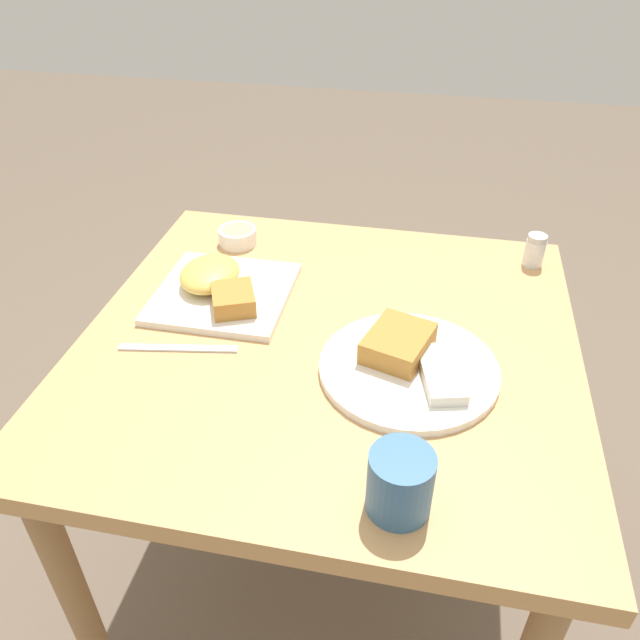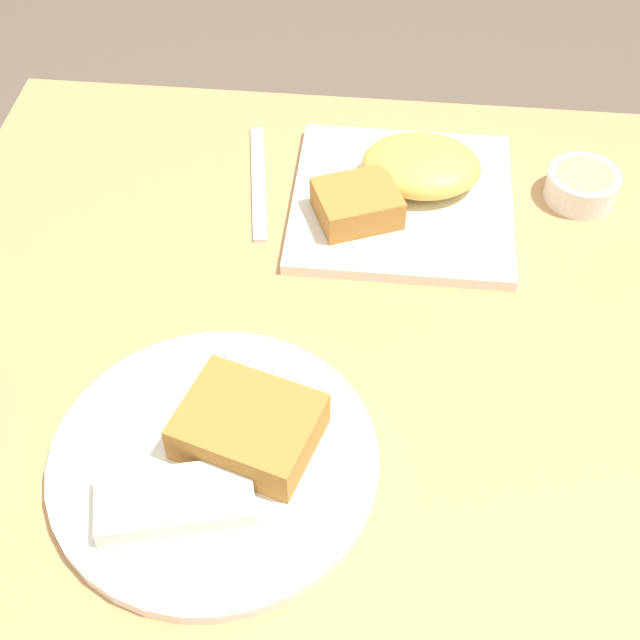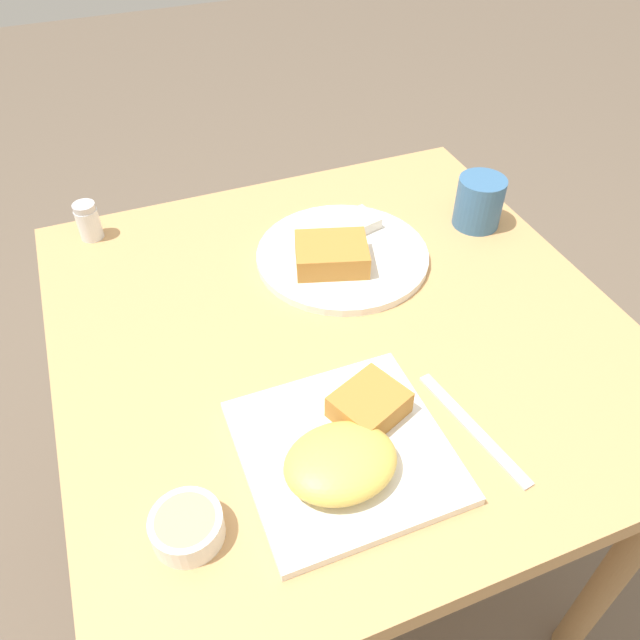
# 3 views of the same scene
# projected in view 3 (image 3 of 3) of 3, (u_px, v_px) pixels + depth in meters

# --- Properties ---
(ground_plane) EXTENTS (8.00, 8.00, 0.00)m
(ground_plane) POSITION_uv_depth(u_px,v_px,m) (333.00, 544.00, 1.45)
(ground_plane) COLOR brown
(dining_table) EXTENTS (0.85, 0.87, 0.72)m
(dining_table) POSITION_uv_depth(u_px,v_px,m) (339.00, 363.00, 1.02)
(dining_table) COLOR tan
(dining_table) RESTS_ON ground_plane
(plate_square_near) EXTENTS (0.25, 0.25, 0.06)m
(plate_square_near) POSITION_uv_depth(u_px,v_px,m) (346.00, 449.00, 0.77)
(plate_square_near) COLOR white
(plate_square_near) RESTS_ON dining_table
(plate_oval_far) EXTENTS (0.30, 0.30, 0.05)m
(plate_oval_far) POSITION_uv_depth(u_px,v_px,m) (340.00, 253.00, 1.06)
(plate_oval_far) COLOR white
(plate_oval_far) RESTS_ON dining_table
(sauce_ramekin) EXTENTS (0.08, 0.08, 0.04)m
(sauce_ramekin) POSITION_uv_depth(u_px,v_px,m) (187.00, 527.00, 0.69)
(sauce_ramekin) COLOR white
(sauce_ramekin) RESTS_ON dining_table
(salt_shaker) EXTENTS (0.04, 0.04, 0.07)m
(salt_shaker) POSITION_uv_depth(u_px,v_px,m) (89.00, 223.00, 1.10)
(salt_shaker) COLOR white
(salt_shaker) RESTS_ON dining_table
(butter_knife) EXTENTS (0.05, 0.21, 0.00)m
(butter_knife) POSITION_uv_depth(u_px,v_px,m) (473.00, 428.00, 0.81)
(butter_knife) COLOR silver
(butter_knife) RESTS_ON dining_table
(coffee_mug) EXTENTS (0.08, 0.08, 0.09)m
(coffee_mug) POSITION_uv_depth(u_px,v_px,m) (479.00, 202.00, 1.12)
(coffee_mug) COLOR #386693
(coffee_mug) RESTS_ON dining_table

